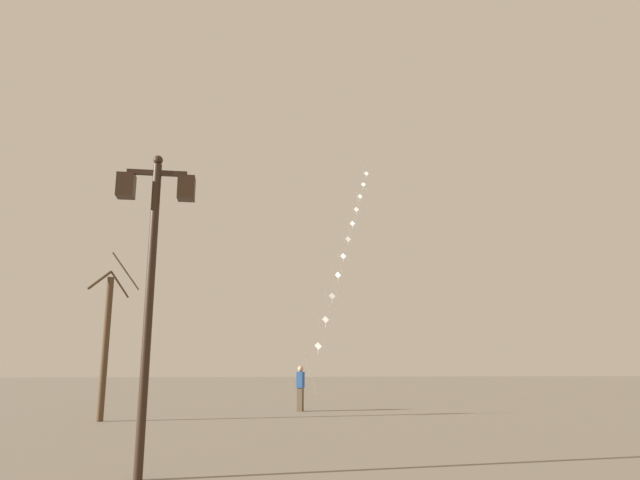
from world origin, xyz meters
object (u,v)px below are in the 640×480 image
(kite_train, at_px, (345,251))
(bare_tree, at_px, (106,342))
(kite_flyer, at_px, (300,387))
(twin_lantern_lamp_post, at_px, (152,249))

(kite_train, relative_size, bare_tree, 3.01)
(kite_flyer, bearing_deg, kite_train, 0.16)
(twin_lantern_lamp_post, distance_m, kite_train, 24.93)
(kite_train, distance_m, bare_tree, 17.75)
(bare_tree, bearing_deg, kite_flyer, 26.26)
(kite_train, bearing_deg, kite_flyer, -110.68)
(kite_train, bearing_deg, bare_tree, -128.44)
(kite_train, height_order, kite_flyer, kite_train)
(kite_train, distance_m, kite_flyer, 12.86)
(kite_flyer, bearing_deg, bare_tree, 137.10)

